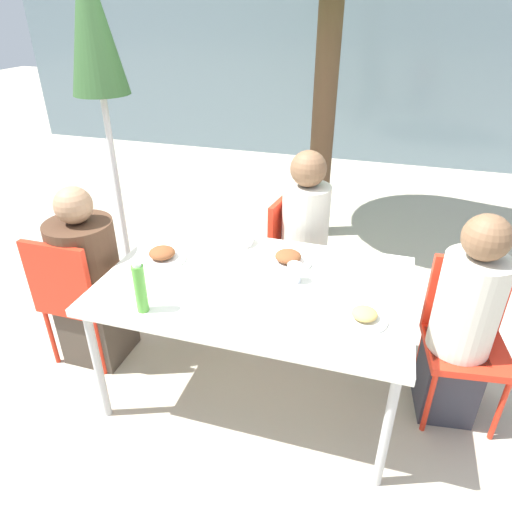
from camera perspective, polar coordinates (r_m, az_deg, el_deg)
The scene contains 16 objects.
ground_plane at distance 2.81m, azimuth 0.00°, elevation -15.86°, with size 24.00×24.00×0.00m, color #B2A893.
building_facade at distance 6.60m, azimuth 12.83°, elevation 24.45°, with size 10.00×0.20×3.00m.
dining_table at distance 2.37m, azimuth 0.00°, elevation -4.20°, with size 1.57×0.98×0.73m.
chair_left at distance 2.87m, azimuth -21.71°, elevation -4.15°, with size 0.40×0.40×0.87m.
person_left at distance 2.89m, azimuth -20.05°, elevation -3.25°, with size 0.38×0.38×1.13m.
chair_right at distance 2.63m, azimuth 24.74°, elevation -8.14°, with size 0.45×0.45×0.87m.
person_right at distance 2.52m, azimuth 24.33°, elevation -8.08°, with size 0.31×0.31×1.18m.
chair_far at distance 3.12m, azimuth 4.88°, elevation 0.86°, with size 0.45×0.45×0.87m.
person_far at distance 3.02m, azimuth 6.03°, elevation 1.52°, with size 0.31×0.31×1.21m.
closed_umbrella at distance 3.28m, azimuth -19.57°, elevation 24.03°, with size 0.37×0.37×2.33m.
plate_0 at distance 2.50m, azimuth 4.02°, elevation -0.35°, with size 0.26×0.26×0.07m.
plate_1 at distance 2.12m, azimuth 13.37°, elevation -7.34°, with size 0.21×0.21×0.06m.
plate_2 at distance 2.58m, azimuth -11.63°, elevation 0.10°, with size 0.26×0.26×0.07m.
bottle at distance 2.13m, azimuth -14.28°, elevation -3.87°, with size 0.06×0.06×0.26m.
drinking_cup at distance 2.33m, azimuth 4.81°, elevation -2.09°, with size 0.07×0.07×0.10m.
salad_bowl at distance 2.70m, azimuth -1.96°, elevation 2.06°, with size 0.15×0.15×0.05m.
Camera 1 is at (0.57, -1.89, 1.99)m, focal length 32.00 mm.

